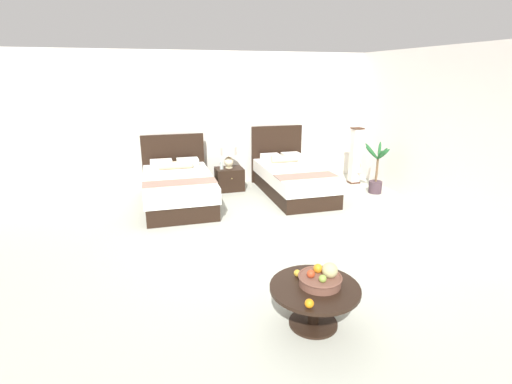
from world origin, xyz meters
TOP-DOWN VIEW (x-y plane):
  - ground_plane at (0.00, 0.00)m, footprint 10.17×10.22m
  - wall_back at (0.00, 3.31)m, footprint 10.17×0.12m
  - wall_side_right at (3.28, 0.40)m, footprint 0.12×5.82m
  - bed_near_window at (-1.13, 2.09)m, footprint 1.26×2.11m
  - bed_near_corner at (1.13, 2.09)m, footprint 1.16×2.23m
  - nightstand at (-0.02, 2.71)m, footprint 0.55×0.48m
  - table_lamp at (-0.02, 2.73)m, footprint 0.32×0.32m
  - vase at (-0.19, 2.67)m, footprint 0.07×0.07m
  - coffee_table at (-0.22, -1.89)m, footprint 0.85×0.85m
  - fruit_bowl at (-0.15, -1.88)m, footprint 0.42×0.42m
  - loose_apple at (-0.31, -1.67)m, footprint 0.07×0.07m
  - loose_orange at (-0.41, -2.19)m, footprint 0.08×0.08m
  - floor_lamp_corner at (2.74, 2.47)m, footprint 0.23×0.23m
  - potted_palm at (2.77, 1.67)m, footprint 0.56×0.50m

SIDE VIEW (x-z plane):
  - ground_plane at x=0.00m, z-range -0.02..0.00m
  - nightstand at x=-0.02m, z-range 0.00..0.46m
  - bed_near_corner at x=1.13m, z-range -0.31..0.93m
  - coffee_table at x=-0.22m, z-range 0.11..0.52m
  - bed_near_window at x=-1.13m, z-range -0.26..0.90m
  - potted_palm at x=2.77m, z-range -0.17..0.87m
  - loose_apple at x=-0.31m, z-range 0.41..0.48m
  - loose_orange at x=-0.41m, z-range 0.41..0.49m
  - fruit_bowl at x=-0.15m, z-range 0.37..0.60m
  - vase at x=-0.19m, z-range 0.46..0.61m
  - floor_lamp_corner at x=2.74m, z-range 0.00..1.22m
  - table_lamp at x=-0.02m, z-range 0.53..0.97m
  - wall_back at x=0.00m, z-range 0.00..2.77m
  - wall_side_right at x=3.28m, z-range 0.00..2.77m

